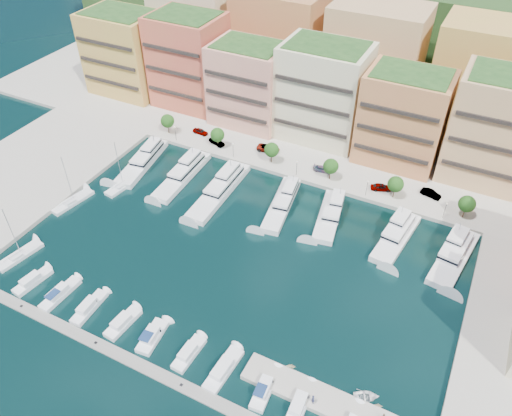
# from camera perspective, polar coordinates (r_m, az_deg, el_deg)

# --- Properties ---
(ground) EXTENTS (400.00, 400.00, 0.00)m
(ground) POSITION_cam_1_polar(r_m,az_deg,el_deg) (105.01, -2.21, -5.64)
(ground) COLOR black
(ground) RESTS_ON ground
(north_quay) EXTENTS (220.00, 64.00, 2.00)m
(north_quay) POSITION_cam_1_polar(r_m,az_deg,el_deg) (150.87, 9.29, 9.62)
(north_quay) COLOR #9E998E
(north_quay) RESTS_ON ground
(hillside) EXTENTS (240.00, 40.00, 58.00)m
(hillside) POSITION_cam_1_polar(r_m,az_deg,el_deg) (192.68, 14.28, 15.88)
(hillside) COLOR #1C3917
(hillside) RESTS_ON ground
(south_pontoon) EXTENTS (72.00, 2.20, 0.35)m
(south_pontoon) POSITION_cam_1_polar(r_m,az_deg,el_deg) (91.32, -13.41, -16.96)
(south_pontoon) COLOR gray
(south_pontoon) RESTS_ON ground
(finger_pier) EXTENTS (32.00, 5.00, 2.00)m
(finger_pier) POSITION_cam_1_polar(r_m,az_deg,el_deg) (86.05, 9.20, -21.58)
(finger_pier) COLOR #9E998E
(finger_pier) RESTS_ON ground
(apartment_0) EXTENTS (22.00, 16.50, 24.80)m
(apartment_0) POSITION_cam_1_polar(r_m,az_deg,el_deg) (165.16, -14.76, 16.79)
(apartment_0) COLOR tan
(apartment_0) RESTS_ON north_quay
(apartment_1) EXTENTS (20.00, 16.50, 26.80)m
(apartment_1) POSITION_cam_1_polar(r_m,az_deg,el_deg) (153.55, -7.71, 16.35)
(apartment_1) COLOR #BE623F
(apartment_1) RESTS_ON north_quay
(apartment_2) EXTENTS (20.00, 15.50, 22.80)m
(apartment_2) POSITION_cam_1_polar(r_m,az_deg,el_deg) (142.87, -0.80, 13.95)
(apartment_2) COLOR #E29F7E
(apartment_2) RESTS_ON north_quay
(apartment_3) EXTENTS (22.00, 16.50, 25.80)m
(apartment_3) POSITION_cam_1_polar(r_m,az_deg,el_deg) (136.44, 7.65, 12.98)
(apartment_3) COLOR beige
(apartment_3) RESTS_ON north_quay
(apartment_4) EXTENTS (20.00, 15.50, 23.80)m
(apartment_4) POSITION_cam_1_polar(r_m,az_deg,el_deg) (130.61, 16.44, 9.85)
(apartment_4) COLOR #C27049
(apartment_4) RESTS_ON north_quay
(apartment_5) EXTENTS (22.00, 16.50, 26.80)m
(apartment_5) POSITION_cam_1_polar(r_m,az_deg,el_deg) (130.69, 26.11, 8.02)
(apartment_5) COLOR tan
(apartment_5) RESTS_ON north_quay
(backblock_0) EXTENTS (26.00, 18.00, 30.00)m
(backblock_0) POSITION_cam_1_polar(r_m,az_deg,el_deg) (175.63, -6.83, 20.09)
(backblock_0) COLOR beige
(backblock_0) RESTS_ON north_quay
(backblock_1) EXTENTS (26.00, 18.00, 30.00)m
(backblock_1) POSITION_cam_1_polar(r_m,az_deg,el_deg) (161.99, 2.66, 18.58)
(backblock_1) COLOR #C27049
(backblock_1) RESTS_ON north_quay
(backblock_2) EXTENTS (26.00, 18.00, 30.00)m
(backblock_2) POSITION_cam_1_polar(r_m,az_deg,el_deg) (153.08, 13.34, 16.28)
(backblock_2) COLOR tan
(backblock_2) RESTS_ON north_quay
(backblock_3) EXTENTS (26.00, 18.00, 30.00)m
(backblock_3) POSITION_cam_1_polar(r_m,az_deg,el_deg) (149.76, 24.58, 13.19)
(backblock_3) COLOR tan
(backblock_3) RESTS_ON north_quay
(tree_0) EXTENTS (3.80, 3.80, 5.65)m
(tree_0) POSITION_cam_1_polar(r_m,az_deg,el_deg) (142.35, -10.08, 9.76)
(tree_0) COLOR #473323
(tree_0) RESTS_ON north_quay
(tree_1) EXTENTS (3.80, 3.80, 5.65)m
(tree_1) POSITION_cam_1_polar(r_m,az_deg,el_deg) (134.40, -4.43, 8.34)
(tree_1) COLOR #473323
(tree_1) RESTS_ON north_quay
(tree_2) EXTENTS (3.80, 3.80, 5.65)m
(tree_2) POSITION_cam_1_polar(r_m,az_deg,el_deg) (127.97, 1.80, 6.66)
(tree_2) COLOR #473323
(tree_2) RESTS_ON north_quay
(tree_3) EXTENTS (3.80, 3.80, 5.65)m
(tree_3) POSITION_cam_1_polar(r_m,az_deg,el_deg) (123.29, 8.55, 4.74)
(tree_3) COLOR #473323
(tree_3) RESTS_ON north_quay
(tree_4) EXTENTS (3.80, 3.80, 5.65)m
(tree_4) POSITION_cam_1_polar(r_m,az_deg,el_deg) (120.56, 15.67, 2.63)
(tree_4) COLOR #473323
(tree_4) RESTS_ON north_quay
(tree_5) EXTENTS (3.80, 3.80, 5.65)m
(tree_5) POSITION_cam_1_polar(r_m,az_deg,el_deg) (119.93, 22.97, 0.43)
(tree_5) COLOR #473323
(tree_5) RESTS_ON north_quay
(lamppost_0) EXTENTS (0.30, 0.30, 4.20)m
(lamppost_0) POSITION_cam_1_polar(r_m,az_deg,el_deg) (139.12, -9.21, 8.66)
(lamppost_0) COLOR black
(lamppost_0) RESTS_ON north_quay
(lamppost_1) EXTENTS (0.30, 0.30, 4.20)m
(lamppost_1) POSITION_cam_1_polar(r_m,az_deg,el_deg) (130.61, -2.64, 6.91)
(lamppost_1) COLOR black
(lamppost_1) RESTS_ON north_quay
(lamppost_2) EXTENTS (0.30, 0.30, 4.20)m
(lamppost_2) POSITION_cam_1_polar(r_m,az_deg,el_deg) (124.14, 4.68, 4.85)
(lamppost_2) COLOR black
(lamppost_2) RESTS_ON north_quay
(lamppost_3) EXTENTS (0.30, 0.30, 4.20)m
(lamppost_3) POSITION_cam_1_polar(r_m,az_deg,el_deg) (120.05, 12.59, 2.51)
(lamppost_3) COLOR black
(lamppost_3) RESTS_ON north_quay
(lamppost_4) EXTENTS (0.30, 0.30, 4.20)m
(lamppost_4) POSITION_cam_1_polar(r_m,az_deg,el_deg) (118.58, 20.85, 0.02)
(lamppost_4) COLOR black
(lamppost_4) RESTS_ON north_quay
(yacht_0) EXTENTS (8.21, 21.64, 7.30)m
(yacht_0) POSITION_cam_1_polar(r_m,az_deg,el_deg) (133.94, -12.70, 5.47)
(yacht_0) COLOR white
(yacht_0) RESTS_ON ground
(yacht_1) EXTENTS (5.65, 21.95, 7.30)m
(yacht_1) POSITION_cam_1_polar(r_m,az_deg,el_deg) (127.15, -8.25, 3.97)
(yacht_1) COLOR white
(yacht_1) RESTS_ON ground
(yacht_2) EXTENTS (5.64, 24.32, 7.30)m
(yacht_2) POSITION_cam_1_polar(r_m,az_deg,el_deg) (121.16, -4.00, 2.34)
(yacht_2) COLOR white
(yacht_2) RESTS_ON ground
(yacht_3) EXTENTS (7.21, 20.33, 7.30)m
(yacht_3) POSITION_cam_1_polar(r_m,az_deg,el_deg) (116.90, 3.09, 0.77)
(yacht_3) COLOR white
(yacht_3) RESTS_ON ground
(yacht_4) EXTENTS (7.63, 18.25, 7.30)m
(yacht_4) POSITION_cam_1_polar(r_m,az_deg,el_deg) (114.76, 8.48, -0.64)
(yacht_4) COLOR white
(yacht_4) RESTS_ON ground
(yacht_5) EXTENTS (6.97, 18.43, 7.30)m
(yacht_5) POSITION_cam_1_polar(r_m,az_deg,el_deg) (112.43, 15.83, -2.92)
(yacht_5) COLOR white
(yacht_5) RESTS_ON ground
(yacht_6) EXTENTS (7.87, 19.61, 7.30)m
(yacht_6) POSITION_cam_1_polar(r_m,az_deg,el_deg) (111.80, 21.76, -4.90)
(yacht_6) COLOR white
(yacht_6) RESTS_ON ground
(cruiser_0) EXTENTS (3.39, 8.32, 2.55)m
(cruiser_0) POSITION_cam_1_polar(r_m,az_deg,el_deg) (109.02, -24.17, -7.65)
(cruiser_0) COLOR white
(cruiser_0) RESTS_ON ground
(cruiser_1) EXTENTS (2.79, 9.06, 2.66)m
(cruiser_1) POSITION_cam_1_polar(r_m,az_deg,el_deg) (104.55, -21.50, -9.14)
(cruiser_1) COLOR white
(cruiser_1) RESTS_ON ground
(cruiser_2) EXTENTS (2.68, 8.50, 2.55)m
(cruiser_2) POSITION_cam_1_polar(r_m,az_deg,el_deg) (100.45, -18.54, -10.73)
(cruiser_2) COLOR white
(cruiser_2) RESTS_ON ground
(cruiser_3) EXTENTS (3.20, 7.82, 2.55)m
(cruiser_3) POSITION_cam_1_polar(r_m,az_deg,el_deg) (96.35, -14.99, -12.59)
(cruiser_3) COLOR white
(cruiser_3) RESTS_ON ground
(cruiser_4) EXTENTS (3.57, 7.67, 2.66)m
(cruiser_4) POSITION_cam_1_polar(r_m,az_deg,el_deg) (93.31, -11.79, -14.20)
(cruiser_4) COLOR white
(cruiser_4) RESTS_ON ground
(cruiser_5) EXTENTS (2.71, 7.57, 2.55)m
(cruiser_5) POSITION_cam_1_polar(r_m,az_deg,el_deg) (90.26, -7.70, -16.17)
(cruiser_5) COLOR white
(cruiser_5) RESTS_ON ground
(cruiser_6) EXTENTS (3.17, 9.25, 2.55)m
(cruiser_6) POSITION_cam_1_polar(r_m,az_deg,el_deg) (87.99, -3.77, -17.97)
(cruiser_6) COLOR white
(cruiser_6) RESTS_ON ground
(cruiser_7) EXTENTS (3.07, 8.17, 2.66)m
(cruiser_7) POSITION_cam_1_polar(r_m,az_deg,el_deg) (86.01, 0.98, -19.97)
(cruiser_7) COLOR white
(cruiser_7) RESTS_ON ground
(cruiser_8) EXTENTS (2.96, 8.41, 2.55)m
(cruiser_8) POSITION_cam_1_polar(r_m,az_deg,el_deg) (84.95, 4.95, -21.51)
(cruiser_8) COLOR white
(cruiser_8) RESTS_ON ground
(sailboat_0) EXTENTS (4.50, 10.32, 13.20)m
(sailboat_0) POSITION_cam_1_polar(r_m,az_deg,el_deg) (115.88, -25.41, -4.97)
(sailboat_0) COLOR white
(sailboat_0) RESTS_ON ground
(sailboat_1) EXTENTS (4.65, 11.08, 13.20)m
(sailboat_1) POSITION_cam_1_polar(r_m,az_deg,el_deg) (125.74, -20.23, 0.66)
(sailboat_1) COLOR white
(sailboat_1) RESTS_ON ground
(sailboat_2) EXTENTS (3.99, 9.64, 13.20)m
(sailboat_2) POSITION_cam_1_polar(r_m,az_deg,el_deg) (127.07, -15.05, 2.41)
(sailboat_2) COLOR white
(sailboat_2) RESTS_ON ground
(tender_2) EXTENTS (4.97, 4.40, 0.85)m
(tender_2) POSITION_cam_1_polar(r_m,az_deg,el_deg) (87.32, 12.50, -20.28)
(tender_2) COLOR white
(tender_2) RESTS_ON ground
(tender_3) EXTENTS (1.77, 1.65, 0.76)m
(tender_3) POSITION_cam_1_polar(r_m,az_deg,el_deg) (86.96, 13.77, -21.11)
(tender_3) COLOR beige
(tender_3) RESTS_ON ground
(tender_1) EXTENTS (2.05, 1.91, 0.88)m
(tender_1) POSITION_cam_1_polar(r_m,az_deg,el_deg) (88.49, 4.01, -17.61)
(tender_1) COLOR beige
(tender_1) RESTS_ON ground
(car_0) EXTENTS (4.57, 2.07, 1.52)m
(car_0) POSITION_cam_1_polar(r_m,az_deg,el_deg) (142.07, -6.37, 8.69)
(car_0) COLOR gray
(car_0) RESTS_ON north_quay
(car_1) EXTENTS (5.14, 3.06, 1.60)m
(car_1) POSITION_cam_1_polar(r_m,az_deg,el_deg) (137.02, -4.50, 7.56)
(car_1) COLOR gray
(car_1) RESTS_ON north_quay
(car_2) EXTENTS (6.44, 3.64, 1.70)m
(car_2) POSITION_cam_1_polar(r_m,az_deg,el_deg) (133.85, 1.42, 6.84)
(car_2) COLOR gray
(car_2) RESTS_ON north_quay
(car_3) EXTENTS (4.90, 2.59, 1.35)m
(car_3) POSITION_cam_1_polar(r_m,az_deg,el_deg) (127.40, 7.60, 4.45)
(car_3) COLOR gray
(car_3) RESTS_ON north_quay
(car_4) EXTENTS (5.31, 3.69, 1.68)m
(car_4) POSITION_cam_1_polar(r_m,az_deg,el_deg) (123.72, 14.11, 2.34)
(car_4) COLOR gray
(car_4) RESTS_ON north_quay
(car_5) EXTENTS (5.08, 2.76, 1.59)m
(car_5) POSITION_cam_1_polar(r_m,az_deg,el_deg) (125.13, 19.35, 1.57)
(car_5) COLOR gray
(car_5) RESTS_ON north_quay
(person_0) EXTENTS (0.84, 0.84, 1.96)m
(person_0) POSITION_cam_1_polar(r_m,az_deg,el_deg) (83.98, 6.54, -20.88)
(person_0) COLOR #242949
(person_0) RESTS_ON finger_pier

